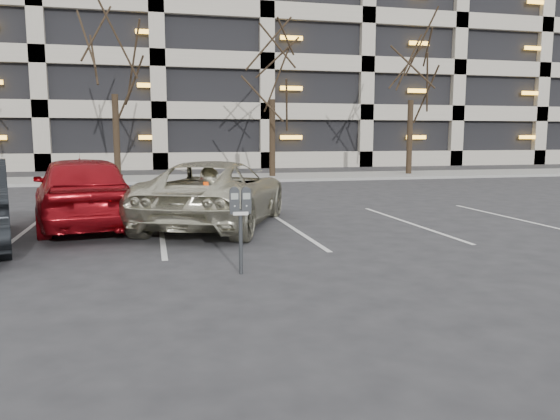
% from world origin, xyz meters
% --- Properties ---
extents(ground, '(140.00, 140.00, 0.00)m').
position_xyz_m(ground, '(0.00, 0.00, 0.00)').
color(ground, '#28282B').
rests_on(ground, ground).
extents(sidewalk, '(80.00, 4.00, 0.12)m').
position_xyz_m(sidewalk, '(0.00, 16.00, 0.06)').
color(sidewalk, gray).
rests_on(sidewalk, ground).
extents(stall_lines, '(16.90, 5.20, 0.00)m').
position_xyz_m(stall_lines, '(-1.40, 2.30, 0.01)').
color(stall_lines, silver).
rests_on(stall_lines, ground).
extents(parking_garage, '(52.00, 20.00, 19.00)m').
position_xyz_m(parking_garage, '(12.00, 33.84, 9.26)').
color(parking_garage, black).
rests_on(parking_garage, ground).
extents(tree_b, '(3.70, 3.70, 8.42)m').
position_xyz_m(tree_b, '(-3.00, 16.00, 6.08)').
color(tree_b, black).
rests_on(tree_b, ground).
extents(tree_c, '(3.59, 3.59, 8.17)m').
position_xyz_m(tree_c, '(4.00, 16.00, 5.90)').
color(tree_c, black).
rests_on(tree_c, ground).
extents(tree_d, '(3.65, 3.65, 8.30)m').
position_xyz_m(tree_d, '(11.00, 16.00, 5.99)').
color(tree_d, black).
rests_on(tree_d, ground).
extents(parking_meter, '(0.33, 0.15, 1.25)m').
position_xyz_m(parking_meter, '(-0.34, -1.40, 0.96)').
color(parking_meter, black).
rests_on(parking_meter, ground).
extents(suv_silver, '(4.24, 5.77, 1.46)m').
position_xyz_m(suv_silver, '(-0.18, 3.05, 0.73)').
color(suv_silver, beige).
rests_on(suv_silver, ground).
extents(car_red, '(2.76, 5.03, 1.62)m').
position_xyz_m(car_red, '(-3.07, 3.48, 0.81)').
color(car_red, maroon).
rests_on(car_red, ground).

